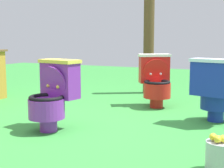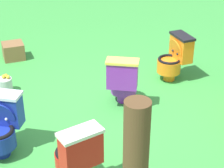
{
  "view_description": "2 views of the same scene",
  "coord_description": "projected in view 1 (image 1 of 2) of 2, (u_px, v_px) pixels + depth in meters",
  "views": [
    {
      "loc": [
        -3.11,
        -1.72,
        0.95
      ],
      "look_at": [
        0.48,
        0.02,
        0.4
      ],
      "focal_mm": 53.76,
      "sensor_mm": 36.0,
      "label": 1
    },
    {
      "loc": [
        4.46,
        -0.01,
        2.89
      ],
      "look_at": [
        -0.1,
        0.15,
        0.43
      ],
      "focal_mm": 62.79,
      "sensor_mm": 36.0,
      "label": 2
    }
  ],
  "objects": [
    {
      "name": "toilet_purple",
      "position": [
        53.0,
        94.0,
        3.45
      ],
      "size": [
        0.55,
        0.48,
        0.73
      ],
      "rotation": [
        0.0,
        0.0,
        1.4
      ],
      "color": "purple",
      "rests_on": "ground"
    },
    {
      "name": "lemon_bucket",
      "position": [
        221.0,
        156.0,
        2.38
      ],
      "size": [
        0.22,
        0.22,
        0.28
      ],
      "color": "#B7B7BF",
      "rests_on": "ground"
    },
    {
      "name": "toilet_blue",
      "position": [
        214.0,
        90.0,
        3.75
      ],
      "size": [
        0.57,
        0.5,
        0.73
      ],
      "rotation": [
        0.0,
        0.0,
        4.48
      ],
      "color": "#192D9E",
      "rests_on": "ground"
    },
    {
      "name": "toilet_red",
      "position": [
        156.0,
        80.0,
        4.63
      ],
      "size": [
        0.63,
        0.6,
        0.73
      ],
      "rotation": [
        0.0,
        0.0,
        2.12
      ],
      "color": "red",
      "rests_on": "ground"
    },
    {
      "name": "ground",
      "position": [
        94.0,
        126.0,
        3.65
      ],
      "size": [
        14.0,
        14.0,
        0.0
      ],
      "primitive_type": "plane",
      "color": "green"
    },
    {
      "name": "wooden_post",
      "position": [
        149.0,
        46.0,
        5.73
      ],
      "size": [
        0.18,
        0.18,
        1.63
      ],
      "primitive_type": "cylinder",
      "color": "brown",
      "rests_on": "ground"
    }
  ]
}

